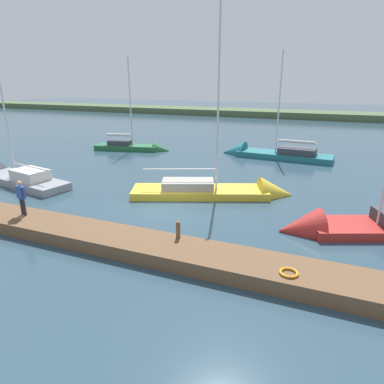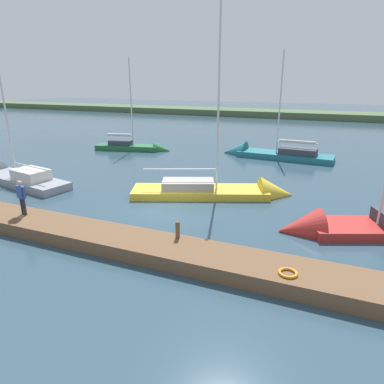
% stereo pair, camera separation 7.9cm
% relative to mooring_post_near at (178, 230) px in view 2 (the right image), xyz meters
% --- Properties ---
extents(ground_plane, '(200.00, 200.00, 0.00)m').
position_rel_mooring_post_near_xyz_m(ground_plane, '(2.60, -4.21, -0.95)').
color(ground_plane, '#2D4756').
extents(far_shoreline, '(180.00, 8.00, 2.40)m').
position_rel_mooring_post_near_xyz_m(far_shoreline, '(2.60, -58.18, -0.95)').
color(far_shoreline, '#4C603D').
rests_on(far_shoreline, ground_plane).
extents(dock_pier, '(25.99, 2.09, 0.59)m').
position_rel_mooring_post_near_xyz_m(dock_pier, '(2.60, 0.73, -0.65)').
color(dock_pier, brown).
rests_on(dock_pier, ground_plane).
extents(mooring_post_near, '(0.19, 0.19, 0.72)m').
position_rel_mooring_post_near_xyz_m(mooring_post_near, '(0.00, 0.00, 0.00)').
color(mooring_post_near, brown).
rests_on(mooring_post_near, dock_pier).
extents(life_ring_buoy, '(0.66, 0.66, 0.10)m').
position_rel_mooring_post_near_xyz_m(life_ring_buoy, '(-4.66, 1.15, -0.31)').
color(life_ring_buoy, orange).
rests_on(life_ring_buoy, dock_pier).
extents(sailboat_inner_slip, '(10.13, 5.80, 12.84)m').
position_rel_mooring_post_near_xyz_m(sailboat_inner_slip, '(0.15, -7.68, -0.79)').
color(sailboat_inner_slip, gold).
rests_on(sailboat_inner_slip, ground_plane).
extents(sailboat_far_right, '(10.36, 3.12, 10.50)m').
position_rel_mooring_post_near_xyz_m(sailboat_far_right, '(-0.04, -19.90, -0.78)').
color(sailboat_far_right, '#1E6B75').
rests_on(sailboat_far_right, ground_plane).
extents(sailboat_far_left, '(7.94, 3.45, 9.87)m').
position_rel_mooring_post_near_xyz_m(sailboat_far_left, '(12.99, -18.06, -0.79)').
color(sailboat_far_left, '#236638').
rests_on(sailboat_far_left, ground_plane).
extents(sailboat_behind_pier, '(8.74, 5.26, 9.85)m').
position_rel_mooring_post_near_xyz_m(sailboat_behind_pier, '(-6.93, -4.75, -0.75)').
color(sailboat_behind_pier, '#B22823').
rests_on(sailboat_behind_pier, ground_plane).
extents(sailboat_outer_mooring, '(9.56, 3.81, 9.74)m').
position_rel_mooring_post_near_xyz_m(sailboat_outer_mooring, '(15.36, -4.90, -0.76)').
color(sailboat_outer_mooring, gray).
rests_on(sailboat_outer_mooring, ground_plane).
extents(person_on_dock, '(0.64, 0.32, 1.74)m').
position_rel_mooring_post_near_xyz_m(person_on_dock, '(8.05, 0.57, 0.65)').
color(person_on_dock, '#28282D').
rests_on(person_on_dock, dock_pier).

